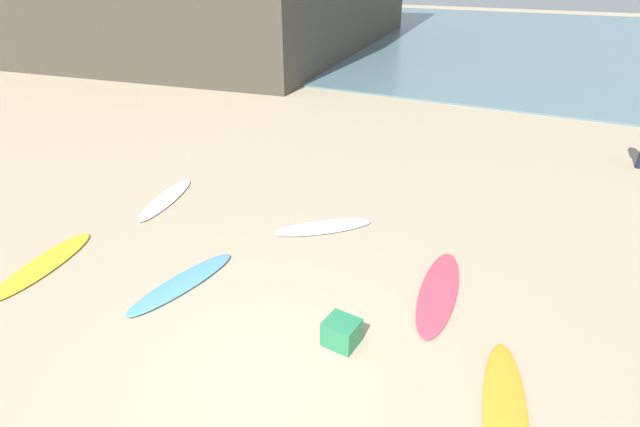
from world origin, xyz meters
The scene contains 9 objects.
ground_plane centered at (0.00, 0.00, 0.00)m, with size 120.00×120.00×0.00m, color tan.
ocean_water centered at (0.00, 34.69, 0.04)m, with size 120.00×40.00×0.08m, color slate.
surfboard_0 centered at (-1.01, 3.91, 0.04)m, with size 0.56×2.05×0.08m, color white.
surfboard_1 centered at (-4.79, 3.45, 0.03)m, with size 0.49×2.27×0.06m, color white.
surfboard_2 centered at (-2.24, 1.11, 0.04)m, with size 0.49×2.18×0.08m, color #559DDA.
surfboard_3 centered at (-4.83, 0.43, 0.03)m, with size 0.59×2.28×0.06m, color yellow.
surfboard_4 centered at (3.00, 0.78, 0.04)m, with size 0.52×2.53×0.08m, color gold.
surfboard_5 centered at (1.65, 2.84, 0.04)m, with size 0.59×2.45×0.07m, color #E0465A.
beach_cooler centered at (0.73, 1.06, 0.19)m, with size 0.46×0.42×0.39m, color #287F51.
Camera 1 is at (2.86, -3.77, 4.83)m, focal length 27.21 mm.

